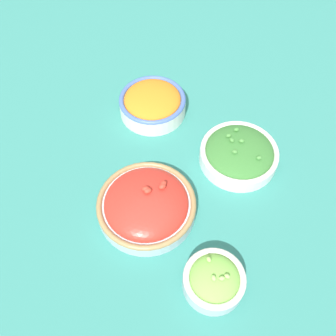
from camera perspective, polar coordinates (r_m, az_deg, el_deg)
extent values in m
plane|color=#337F75|center=(0.84, 0.00, -1.15)|extent=(3.00, 3.00, 0.00)
cylinder|color=silver|center=(0.94, -2.35, 9.49)|extent=(0.16, 0.16, 0.04)
torus|color=#4766B7|center=(0.93, -2.39, 10.40)|extent=(0.16, 0.16, 0.01)
ellipsoid|color=orange|center=(0.93, -2.39, 10.40)|extent=(0.14, 0.14, 0.04)
cylinder|color=#B2C1CC|center=(0.78, -3.27, -5.95)|extent=(0.21, 0.21, 0.03)
torus|color=#997A4C|center=(0.77, -3.32, -5.40)|extent=(0.21, 0.21, 0.01)
ellipsoid|color=red|center=(0.77, -3.32, -5.40)|extent=(0.17, 0.17, 0.06)
ellipsoid|color=red|center=(0.75, -0.85, -2.81)|extent=(0.01, 0.02, 0.01)
ellipsoid|color=red|center=(0.74, -3.10, -3.48)|extent=(0.02, 0.02, 0.01)
ellipsoid|color=red|center=(0.75, -3.40, -3.19)|extent=(0.02, 0.02, 0.01)
ellipsoid|color=red|center=(0.76, -0.71, -2.42)|extent=(0.01, 0.02, 0.01)
cylinder|color=#B2C1CC|center=(0.72, 6.95, -16.79)|extent=(0.11, 0.11, 0.04)
torus|color=silver|center=(0.70, 7.12, -16.30)|extent=(0.11, 0.11, 0.01)
ellipsoid|color=#7ABC4C|center=(0.70, 7.12, -16.30)|extent=(0.09, 0.09, 0.04)
ellipsoid|color=#99D166|center=(0.68, 9.01, -15.96)|extent=(0.01, 0.01, 0.01)
ellipsoid|color=#99D166|center=(0.69, 6.25, -13.67)|extent=(0.01, 0.01, 0.01)
ellipsoid|color=#99D166|center=(0.68, 6.99, -16.28)|extent=(0.01, 0.01, 0.01)
ellipsoid|color=#99D166|center=(0.68, 8.21, -16.29)|extent=(0.01, 0.01, 0.01)
cylinder|color=white|center=(0.87, 10.67, 1.84)|extent=(0.18, 0.18, 0.03)
torus|color=silver|center=(0.85, 10.85, 2.51)|extent=(0.18, 0.18, 0.01)
ellipsoid|color=#387533|center=(0.85, 10.85, 2.51)|extent=(0.15, 0.15, 0.04)
ellipsoid|color=#47893D|center=(0.84, 11.16, 4.09)|extent=(0.02, 0.02, 0.01)
ellipsoid|color=#47893D|center=(0.86, 10.39, 5.79)|extent=(0.01, 0.02, 0.01)
ellipsoid|color=#47893D|center=(0.84, 9.23, 4.90)|extent=(0.02, 0.02, 0.01)
ellipsoid|color=#47893D|center=(0.82, 13.73, 1.55)|extent=(0.02, 0.02, 0.01)
ellipsoid|color=#47893D|center=(0.82, 10.14, 2.47)|extent=(0.02, 0.01, 0.01)
ellipsoid|color=#47893D|center=(0.84, 9.70, 4.23)|extent=(0.02, 0.01, 0.01)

